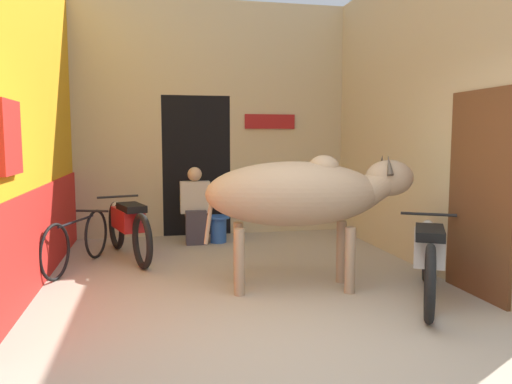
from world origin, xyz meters
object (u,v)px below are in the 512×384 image
(cow, at_px, (302,194))
(shopkeeper_seated, at_px, (195,204))
(bicycle, at_px, (78,241))
(motorcycle_far, at_px, (128,225))
(motorcycle_near, at_px, (428,254))
(plastic_stool, at_px, (218,228))

(cow, xyz_separation_m, shopkeeper_seated, (-0.91, 2.59, -0.41))
(cow, distance_m, bicycle, 2.92)
(shopkeeper_seated, bearing_deg, motorcycle_far, -141.05)
(bicycle, relative_size, shopkeeper_seated, 1.42)
(cow, distance_m, motorcycle_far, 2.67)
(motorcycle_far, xyz_separation_m, bicycle, (-0.59, -0.42, -0.12))
(motorcycle_near, distance_m, motorcycle_far, 3.87)
(motorcycle_near, xyz_separation_m, motorcycle_far, (-3.02, 2.42, -0.00))
(plastic_stool, bearing_deg, motorcycle_far, -150.11)
(cow, bearing_deg, plastic_stool, 102.36)
(motorcycle_near, bearing_deg, motorcycle_far, 141.27)
(bicycle, bearing_deg, motorcycle_near, -28.95)
(cow, height_order, motorcycle_near, cow)
(cow, relative_size, bicycle, 1.36)
(cow, height_order, plastic_stool, cow)
(cow, height_order, bicycle, cow)
(motorcycle_near, bearing_deg, cow, 151.29)
(motorcycle_far, bearing_deg, plastic_stool, 29.89)
(cow, relative_size, motorcycle_near, 1.26)
(motorcycle_near, relative_size, plastic_stool, 4.34)
(bicycle, height_order, shopkeeper_seated, shopkeeper_seated)
(motorcycle_near, height_order, shopkeeper_seated, shopkeeper_seated)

